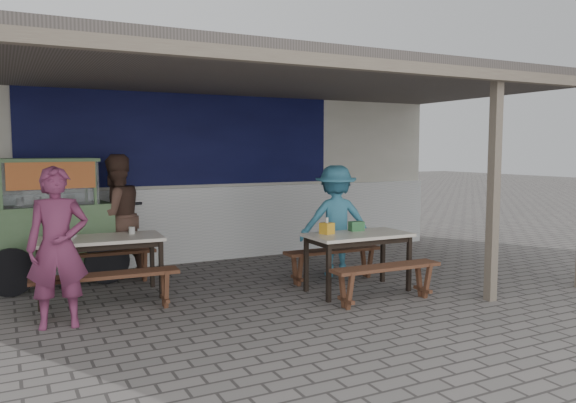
% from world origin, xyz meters
% --- Properties ---
extents(ground, '(60.00, 60.00, 0.00)m').
position_xyz_m(ground, '(0.00, 0.00, 0.00)').
color(ground, '#67615D').
rests_on(ground, ground).
extents(back_wall, '(9.00, 1.28, 3.50)m').
position_xyz_m(back_wall, '(-0.00, 3.58, 1.72)').
color(back_wall, beige).
rests_on(back_wall, ground).
extents(warung_roof, '(9.00, 4.21, 2.81)m').
position_xyz_m(warung_roof, '(0.02, 0.90, 2.71)').
color(warung_roof, '#504945').
rests_on(warung_roof, ground).
extents(table_left, '(1.52, 0.82, 0.75)m').
position_xyz_m(table_left, '(-1.82, 1.34, 0.67)').
color(table_left, silver).
rests_on(table_left, ground).
extents(bench_left_street, '(1.60, 0.37, 0.45)m').
position_xyz_m(bench_left_street, '(-1.86, 0.63, 0.34)').
color(bench_left_street, brown).
rests_on(bench_left_street, ground).
extents(bench_left_wall, '(1.60, 0.37, 0.45)m').
position_xyz_m(bench_left_wall, '(-1.78, 2.05, 0.34)').
color(bench_left_wall, brown).
rests_on(bench_left_wall, ground).
extents(table_right, '(1.32, 0.71, 0.75)m').
position_xyz_m(table_right, '(1.17, 0.19, 0.67)').
color(table_right, silver).
rests_on(table_right, ground).
extents(bench_right_street, '(1.41, 0.30, 0.45)m').
position_xyz_m(bench_right_street, '(1.16, -0.42, 0.34)').
color(bench_right_street, brown).
rests_on(bench_right_street, ground).
extents(bench_right_wall, '(1.41, 0.30, 0.45)m').
position_xyz_m(bench_right_wall, '(1.18, 0.80, 0.34)').
color(bench_right_wall, brown).
rests_on(bench_right_wall, ground).
extents(vendor_cart, '(2.07, 1.03, 1.70)m').
position_xyz_m(vendor_cart, '(-2.28, 2.38, 0.92)').
color(vendor_cart, '#63875A').
rests_on(vendor_cart, ground).
extents(patron_street_side, '(0.65, 0.47, 1.65)m').
position_xyz_m(patron_street_side, '(-2.37, 0.38, 0.82)').
color(patron_street_side, '#732F50').
rests_on(patron_street_side, ground).
extents(patron_wall_side, '(1.04, 0.94, 1.75)m').
position_xyz_m(patron_wall_side, '(-1.44, 2.38, 0.87)').
color(patron_wall_side, brown).
rests_on(patron_wall_side, ground).
extents(patron_right_table, '(1.17, 0.91, 1.59)m').
position_xyz_m(patron_right_table, '(1.39, 1.09, 0.79)').
color(patron_right_table, teal).
rests_on(patron_right_table, ground).
extents(tissue_box, '(0.18, 0.18, 0.14)m').
position_xyz_m(tissue_box, '(0.79, 0.33, 0.82)').
color(tissue_box, gold).
rests_on(tissue_box, table_right).
extents(donation_box, '(0.20, 0.14, 0.12)m').
position_xyz_m(donation_box, '(1.28, 0.39, 0.81)').
color(donation_box, '#316F3D').
rests_on(donation_box, table_right).
extents(condiment_jar, '(0.08, 0.08, 0.09)m').
position_xyz_m(condiment_jar, '(-1.40, 1.47, 0.79)').
color(condiment_jar, beige).
rests_on(condiment_jar, table_left).
extents(condiment_bowl, '(0.22, 0.22, 0.04)m').
position_xyz_m(condiment_bowl, '(-2.16, 1.34, 0.77)').
color(condiment_bowl, silver).
rests_on(condiment_bowl, table_left).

